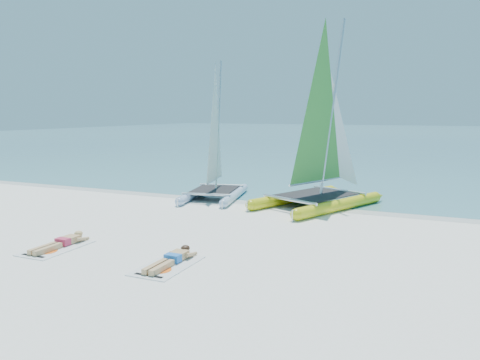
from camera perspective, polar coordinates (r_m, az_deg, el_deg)
The scene contains 9 objects.
ground at distance 13.33m, azimuth -4.33°, elevation -6.94°, with size 140.00×140.00×0.00m, color white.
sea at distance 74.68m, azimuth 18.99°, elevation 5.15°, with size 140.00×115.00×0.01m, color #71BDB7.
wet_sand_strip at distance 18.24m, azimuth 3.78°, elevation -2.77°, with size 140.00×1.40×0.01m, color beige.
catamaran_blue at distance 19.04m, azimuth -3.09°, elevation 2.96°, with size 2.83×4.57×5.81m.
catamaran_yellow at distance 17.85m, azimuth 10.48°, elevation 4.21°, with size 4.44×5.85×7.21m.
towel_a at distance 13.10m, azimuth -21.47°, elevation -7.73°, with size 1.00×1.85×0.02m, color silver.
sunbather_a at distance 13.20m, azimuth -20.90°, elevation -7.09°, with size 0.37×1.73×0.26m.
towel_b at distance 11.01m, azimuth -8.82°, elevation -10.27°, with size 1.00×1.85×0.02m, color silver.
sunbather_b at distance 11.13m, azimuth -8.30°, elevation -9.46°, with size 0.37×1.73×0.26m.
Camera 1 is at (6.04, -11.35, 3.49)m, focal length 35.00 mm.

